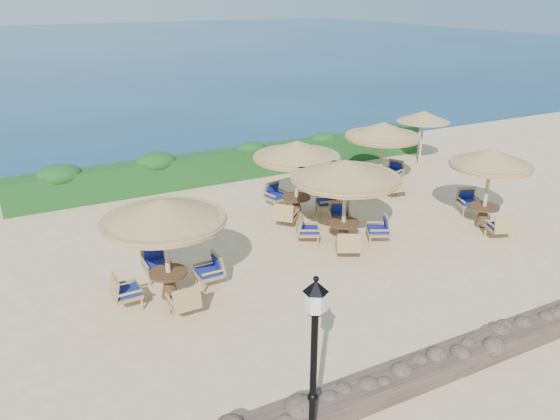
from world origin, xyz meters
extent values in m
plane|color=#DBBA8B|center=(0.00, 0.00, 0.00)|extent=(120.00, 120.00, 0.00)
plane|color=#0C2A4F|center=(0.00, 70.00, 0.00)|extent=(160.00, 160.00, 0.00)
cube|color=#133D16|center=(0.00, 7.20, 0.60)|extent=(18.00, 0.90, 1.20)
cube|color=brown|center=(0.00, -6.20, 0.22)|extent=(15.00, 0.65, 0.44)
cylinder|color=black|center=(-4.80, -6.80, 1.55)|extent=(0.11, 0.11, 2.40)
cylinder|color=silver|center=(-4.80, -6.80, 2.98)|extent=(0.30, 0.30, 0.36)
cone|color=black|center=(-4.80, -6.80, 3.22)|extent=(0.40, 0.40, 0.18)
cylinder|color=tan|center=(7.80, 5.20, 1.10)|extent=(0.10, 0.10, 2.20)
cone|color=olive|center=(7.80, 5.20, 2.18)|extent=(2.30, 2.30, 0.45)
cylinder|color=tan|center=(-5.41, -0.76, 1.20)|extent=(0.12, 0.12, 2.40)
cone|color=olive|center=(-5.41, -0.76, 2.38)|extent=(3.06, 3.06, 0.55)
cylinder|color=olive|center=(-5.41, -0.76, 2.10)|extent=(3.00, 3.00, 0.14)
cylinder|color=#4B311A|center=(-5.41, -0.76, 0.68)|extent=(0.96, 0.96, 0.06)
cone|color=#4B311A|center=(-5.41, -0.76, 0.33)|extent=(0.44, 0.44, 0.64)
cylinder|color=tan|center=(0.24, -0.10, 1.20)|extent=(0.12, 0.12, 2.40)
cone|color=olive|center=(0.24, -0.10, 2.38)|extent=(3.28, 3.28, 0.55)
cylinder|color=olive|center=(0.24, -0.10, 2.10)|extent=(3.22, 3.22, 0.14)
cylinder|color=#4B311A|center=(0.24, -0.10, 0.68)|extent=(0.96, 0.96, 0.06)
cone|color=#4B311A|center=(0.24, -0.10, 0.33)|extent=(0.44, 0.44, 0.64)
cylinder|color=tan|center=(5.04, -1.11, 1.20)|extent=(0.12, 0.12, 2.40)
cone|color=olive|center=(5.04, -1.11, 2.38)|extent=(2.60, 2.60, 0.55)
cylinder|color=olive|center=(5.04, -1.11, 2.10)|extent=(2.54, 2.54, 0.14)
cylinder|color=#4B311A|center=(5.04, -1.11, 0.68)|extent=(0.96, 0.96, 0.06)
cone|color=#4B311A|center=(5.04, -1.11, 0.33)|extent=(0.44, 0.44, 0.64)
cylinder|color=tan|center=(0.02, 2.47, 1.20)|extent=(0.12, 0.12, 2.40)
cone|color=olive|center=(0.02, 2.47, 2.38)|extent=(2.92, 2.92, 0.55)
cylinder|color=olive|center=(0.02, 2.47, 2.10)|extent=(2.86, 2.86, 0.14)
cylinder|color=#4B311A|center=(0.02, 2.47, 0.68)|extent=(0.96, 0.96, 0.06)
cone|color=#4B311A|center=(0.02, 2.47, 0.33)|extent=(0.44, 0.44, 0.64)
cylinder|color=tan|center=(4.24, 3.38, 1.20)|extent=(0.12, 0.12, 2.40)
cone|color=olive|center=(4.24, 3.38, 2.38)|extent=(2.88, 2.88, 0.55)
cylinder|color=olive|center=(4.24, 3.38, 2.10)|extent=(2.82, 2.82, 0.14)
cylinder|color=#4B311A|center=(4.24, 3.38, 0.68)|extent=(0.96, 0.96, 0.06)
cone|color=#4B311A|center=(4.24, 3.38, 0.33)|extent=(0.44, 0.44, 0.64)
camera|label=1|loc=(-8.45, -12.74, 7.21)|focal=35.00mm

